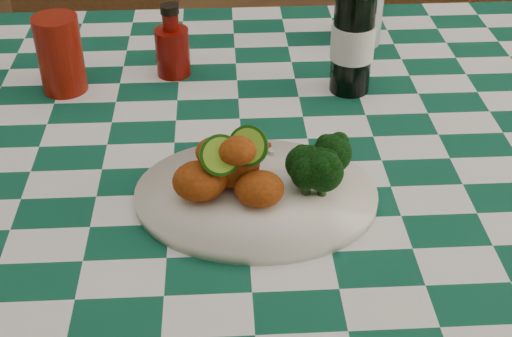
{
  "coord_description": "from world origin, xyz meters",
  "views": [
    {
      "loc": [
        -0.03,
        -0.92,
        1.38
      ],
      "look_at": [
        0.01,
        -0.15,
        0.84
      ],
      "focal_mm": 50.0,
      "sensor_mm": 36.0,
      "label": 1
    }
  ],
  "objects_px": {
    "mason_jar": "(359,11)",
    "beer_bottle": "(354,23)",
    "wooden_chair_right": "(402,114)",
    "red_tumbler": "(60,54)",
    "ketchup_bottle": "(172,40)",
    "wooden_chair_left": "(106,85)",
    "fried_chicken_pile": "(237,165)",
    "dining_table": "(244,318)",
    "plate": "(256,196)"
  },
  "relations": [
    {
      "from": "ketchup_bottle",
      "to": "wooden_chair_left",
      "type": "relative_size",
      "value": 0.13
    },
    {
      "from": "red_tumbler",
      "to": "wooden_chair_left",
      "type": "xyz_separation_m",
      "value": [
        -0.04,
        0.57,
        -0.37
      ]
    },
    {
      "from": "dining_table",
      "to": "ketchup_bottle",
      "type": "height_order",
      "value": "ketchup_bottle"
    },
    {
      "from": "dining_table",
      "to": "red_tumbler",
      "type": "relative_size",
      "value": 12.55
    },
    {
      "from": "beer_bottle",
      "to": "fried_chicken_pile",
      "type": "bearing_deg",
      "value": -123.46
    },
    {
      "from": "dining_table",
      "to": "red_tumbler",
      "type": "distance_m",
      "value": 0.57
    },
    {
      "from": "mason_jar",
      "to": "wooden_chair_right",
      "type": "xyz_separation_m",
      "value": [
        0.22,
        0.35,
        -0.44
      ]
    },
    {
      "from": "red_tumbler",
      "to": "ketchup_bottle",
      "type": "xyz_separation_m",
      "value": [
        0.18,
        0.05,
        -0.0
      ]
    },
    {
      "from": "red_tumbler",
      "to": "mason_jar",
      "type": "height_order",
      "value": "red_tumbler"
    },
    {
      "from": "red_tumbler",
      "to": "ketchup_bottle",
      "type": "relative_size",
      "value": 1.02
    },
    {
      "from": "fried_chicken_pile",
      "to": "mason_jar",
      "type": "bearing_deg",
      "value": 63.31
    },
    {
      "from": "plate",
      "to": "wooden_chair_left",
      "type": "xyz_separation_m",
      "value": [
        -0.35,
        0.9,
        -0.31
      ]
    },
    {
      "from": "plate",
      "to": "mason_jar",
      "type": "distance_m",
      "value": 0.54
    },
    {
      "from": "plate",
      "to": "ketchup_bottle",
      "type": "relative_size",
      "value": 2.53
    },
    {
      "from": "dining_table",
      "to": "plate",
      "type": "xyz_separation_m",
      "value": [
        0.01,
        -0.15,
        0.4
      ]
    },
    {
      "from": "wooden_chair_left",
      "to": "wooden_chair_right",
      "type": "xyz_separation_m",
      "value": [
        0.78,
        -0.06,
        -0.08
      ]
    },
    {
      "from": "mason_jar",
      "to": "beer_bottle",
      "type": "relative_size",
      "value": 0.52
    },
    {
      "from": "plate",
      "to": "wooden_chair_right",
      "type": "distance_m",
      "value": 1.03
    },
    {
      "from": "fried_chicken_pile",
      "to": "ketchup_bottle",
      "type": "xyz_separation_m",
      "value": [
        -0.1,
        0.38,
        0.0
      ]
    },
    {
      "from": "ketchup_bottle",
      "to": "red_tumbler",
      "type": "bearing_deg",
      "value": -165.53
    },
    {
      "from": "red_tumbler",
      "to": "mason_jar",
      "type": "xyz_separation_m",
      "value": [
        0.53,
        0.16,
        -0.0
      ]
    },
    {
      "from": "fried_chicken_pile",
      "to": "wooden_chair_left",
      "type": "xyz_separation_m",
      "value": [
        -0.32,
        0.9,
        -0.36
      ]
    },
    {
      "from": "plate",
      "to": "mason_jar",
      "type": "height_order",
      "value": "mason_jar"
    },
    {
      "from": "plate",
      "to": "ketchup_bottle",
      "type": "xyz_separation_m",
      "value": [
        -0.13,
        0.38,
        0.06
      ]
    },
    {
      "from": "dining_table",
      "to": "wooden_chair_left",
      "type": "relative_size",
      "value": 1.72
    },
    {
      "from": "dining_table",
      "to": "ketchup_bottle",
      "type": "relative_size",
      "value": 12.78
    },
    {
      "from": "dining_table",
      "to": "plate",
      "type": "height_order",
      "value": "plate"
    },
    {
      "from": "plate",
      "to": "red_tumbler",
      "type": "bearing_deg",
      "value": 133.05
    },
    {
      "from": "plate",
      "to": "wooden_chair_right",
      "type": "bearing_deg",
      "value": 62.58
    },
    {
      "from": "plate",
      "to": "red_tumbler",
      "type": "height_order",
      "value": "red_tumbler"
    },
    {
      "from": "red_tumbler",
      "to": "beer_bottle",
      "type": "distance_m",
      "value": 0.49
    },
    {
      "from": "ketchup_bottle",
      "to": "wooden_chair_left",
      "type": "bearing_deg",
      "value": 112.72
    },
    {
      "from": "ketchup_bottle",
      "to": "wooden_chair_right",
      "type": "xyz_separation_m",
      "value": [
        0.56,
        0.47,
        -0.45
      ]
    },
    {
      "from": "beer_bottle",
      "to": "ketchup_bottle",
      "type": "bearing_deg",
      "value": 166.2
    },
    {
      "from": "plate",
      "to": "wooden_chair_right",
      "type": "height_order",
      "value": "wooden_chair_right"
    },
    {
      "from": "fried_chicken_pile",
      "to": "red_tumbler",
      "type": "xyz_separation_m",
      "value": [
        -0.29,
        0.33,
        0.0
      ]
    },
    {
      "from": "mason_jar",
      "to": "wooden_chair_left",
      "type": "distance_m",
      "value": 0.79
    },
    {
      "from": "plate",
      "to": "dining_table",
      "type": "bearing_deg",
      "value": 95.28
    },
    {
      "from": "wooden_chair_left",
      "to": "wooden_chair_right",
      "type": "bearing_deg",
      "value": -12.29
    },
    {
      "from": "fried_chicken_pile",
      "to": "red_tumbler",
      "type": "height_order",
      "value": "red_tumbler"
    },
    {
      "from": "dining_table",
      "to": "wooden_chair_left",
      "type": "height_order",
      "value": "wooden_chair_left"
    },
    {
      "from": "fried_chicken_pile",
      "to": "beer_bottle",
      "type": "height_order",
      "value": "beer_bottle"
    },
    {
      "from": "wooden_chair_right",
      "to": "ketchup_bottle",
      "type": "bearing_deg",
      "value": -131.28
    },
    {
      "from": "ketchup_bottle",
      "to": "wooden_chair_right",
      "type": "distance_m",
      "value": 0.86
    },
    {
      "from": "red_tumbler",
      "to": "plate",
      "type": "bearing_deg",
      "value": -46.95
    },
    {
      "from": "dining_table",
      "to": "wooden_chair_right",
      "type": "xyz_separation_m",
      "value": [
        0.45,
        0.69,
        0.01
      ]
    },
    {
      "from": "dining_table",
      "to": "plate",
      "type": "relative_size",
      "value": 5.05
    },
    {
      "from": "mason_jar",
      "to": "ketchup_bottle",
      "type": "bearing_deg",
      "value": -161.9
    },
    {
      "from": "plate",
      "to": "fried_chicken_pile",
      "type": "distance_m",
      "value": 0.06
    },
    {
      "from": "plate",
      "to": "wooden_chair_left",
      "type": "bearing_deg",
      "value": 110.91
    }
  ]
}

